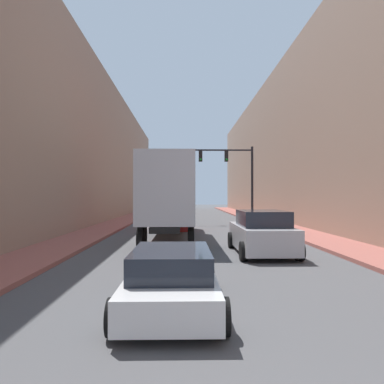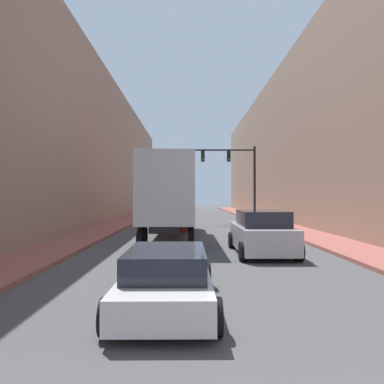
# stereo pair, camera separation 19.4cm
# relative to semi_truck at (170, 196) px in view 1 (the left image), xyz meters

# --- Properties ---
(sidewalk_right) EXTENTS (2.49, 80.00, 0.15)m
(sidewalk_right) POSITION_rel_semi_truck_xyz_m (7.87, 10.46, -2.22)
(sidewalk_right) COLOR #9E564C
(sidewalk_right) RESTS_ON ground
(sidewalk_left) EXTENTS (2.49, 80.00, 0.15)m
(sidewalk_left) POSITION_rel_semi_truck_xyz_m (-4.70, 10.46, -2.22)
(sidewalk_left) COLOR #9E564C
(sidewalk_left) RESTS_ON ground
(building_right) EXTENTS (6.00, 80.00, 14.07)m
(building_right) POSITION_rel_semi_truck_xyz_m (12.11, 10.46, 4.74)
(building_right) COLOR #997A66
(building_right) RESTS_ON ground
(building_left) EXTENTS (6.00, 80.00, 13.11)m
(building_left) POSITION_rel_semi_truck_xyz_m (-8.95, 10.46, 4.26)
(building_left) COLOR #997A66
(building_left) RESTS_ON ground
(semi_truck) EXTENTS (2.44, 12.30, 4.17)m
(semi_truck) POSITION_rel_semi_truck_xyz_m (0.00, 0.00, 0.00)
(semi_truck) COLOR silver
(semi_truck) RESTS_ON ground
(sedan_car) EXTENTS (2.00, 4.52, 1.24)m
(sedan_car) POSITION_rel_semi_truck_xyz_m (0.51, -12.89, -1.70)
(sedan_car) COLOR silver
(sedan_car) RESTS_ON ground
(suv_car) EXTENTS (2.24, 4.70, 1.73)m
(suv_car) POSITION_rel_semi_truck_xyz_m (3.88, -5.76, -1.47)
(suv_car) COLOR #B7B7BC
(suv_car) RESTS_ON ground
(traffic_signal_gantry) EXTENTS (6.57, 0.35, 6.44)m
(traffic_signal_gantry) POSITION_rel_semi_truck_xyz_m (4.93, 10.37, 2.16)
(traffic_signal_gantry) COLOR black
(traffic_signal_gantry) RESTS_ON ground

